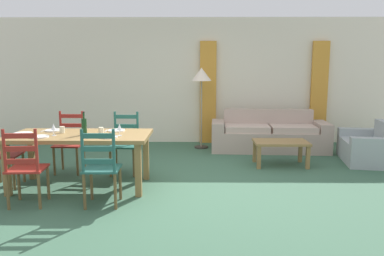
# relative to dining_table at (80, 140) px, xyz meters

# --- Properties ---
(ground_plane) EXTENTS (9.60, 9.60, 0.02)m
(ground_plane) POSITION_rel_dining_table_xyz_m (1.25, 0.00, -0.67)
(ground_plane) COLOR #385E46
(wall_far) EXTENTS (9.60, 0.16, 2.70)m
(wall_far) POSITION_rel_dining_table_xyz_m (1.25, 3.30, 0.69)
(wall_far) COLOR beige
(wall_far) RESTS_ON ground_plane
(curtain_panel_left) EXTENTS (0.35, 0.08, 2.20)m
(curtain_panel_left) POSITION_rel_dining_table_xyz_m (1.85, 3.16, 0.44)
(curtain_panel_left) COLOR gold
(curtain_panel_left) RESTS_ON ground_plane
(curtain_panel_right) EXTENTS (0.35, 0.08, 2.20)m
(curtain_panel_right) POSITION_rel_dining_table_xyz_m (4.25, 3.16, 0.44)
(curtain_panel_right) COLOR gold
(curtain_panel_right) RESTS_ON ground_plane
(dining_table) EXTENTS (1.90, 0.96, 0.75)m
(dining_table) POSITION_rel_dining_table_xyz_m (0.00, 0.00, 0.00)
(dining_table) COLOR olive
(dining_table) RESTS_ON ground_plane
(dining_chair_near_left) EXTENTS (0.45, 0.43, 0.96)m
(dining_chair_near_left) POSITION_rel_dining_table_xyz_m (-0.44, -0.74, -0.19)
(dining_chair_near_left) COLOR maroon
(dining_chair_near_left) RESTS_ON ground_plane
(dining_chair_near_right) EXTENTS (0.43, 0.41, 0.96)m
(dining_chair_near_right) POSITION_rel_dining_table_xyz_m (0.46, -0.73, -0.19)
(dining_chair_near_right) COLOR #245A51
(dining_chair_near_right) RESTS_ON ground_plane
(dining_chair_far_left) EXTENTS (0.43, 0.41, 0.96)m
(dining_chair_far_left) POSITION_rel_dining_table_xyz_m (-0.41, 0.79, -0.19)
(dining_chair_far_left) COLOR maroon
(dining_chair_far_left) RESTS_ON ground_plane
(dining_chair_far_right) EXTENTS (0.44, 0.42, 0.96)m
(dining_chair_far_right) POSITION_rel_dining_table_xyz_m (0.48, 0.72, -0.19)
(dining_chair_far_right) COLOR #225D51
(dining_chair_far_right) RESTS_ON ground_plane
(dining_chair_head_west) EXTENTS (0.43, 0.45, 0.96)m
(dining_chair_head_west) POSITION_rel_dining_table_xyz_m (-1.12, 0.02, -0.19)
(dining_chair_head_west) COLOR maroon
(dining_chair_head_west) RESTS_ON ground_plane
(dinner_plate_near_left) EXTENTS (0.24, 0.24, 0.02)m
(dinner_plate_near_left) POSITION_rel_dining_table_xyz_m (-0.45, -0.25, 0.10)
(dinner_plate_near_left) COLOR white
(dinner_plate_near_left) RESTS_ON dining_table
(fork_near_left) EXTENTS (0.03, 0.17, 0.01)m
(fork_near_left) POSITION_rel_dining_table_xyz_m (-0.60, -0.25, 0.09)
(fork_near_left) COLOR silver
(fork_near_left) RESTS_ON dining_table
(dinner_plate_near_right) EXTENTS (0.24, 0.24, 0.02)m
(dinner_plate_near_right) POSITION_rel_dining_table_xyz_m (0.45, -0.25, 0.10)
(dinner_plate_near_right) COLOR white
(dinner_plate_near_right) RESTS_ON dining_table
(fork_near_right) EXTENTS (0.02, 0.17, 0.01)m
(fork_near_right) POSITION_rel_dining_table_xyz_m (0.30, -0.25, 0.09)
(fork_near_right) COLOR silver
(fork_near_right) RESTS_ON dining_table
(dinner_plate_far_left) EXTENTS (0.24, 0.24, 0.02)m
(dinner_plate_far_left) POSITION_rel_dining_table_xyz_m (-0.45, 0.25, 0.10)
(dinner_plate_far_left) COLOR white
(dinner_plate_far_left) RESTS_ON dining_table
(fork_far_left) EXTENTS (0.03, 0.17, 0.01)m
(fork_far_left) POSITION_rel_dining_table_xyz_m (-0.60, 0.25, 0.09)
(fork_far_left) COLOR silver
(fork_far_left) RESTS_ON dining_table
(dinner_plate_far_right) EXTENTS (0.24, 0.24, 0.02)m
(dinner_plate_far_right) POSITION_rel_dining_table_xyz_m (0.45, 0.25, 0.10)
(dinner_plate_far_right) COLOR white
(dinner_plate_far_right) RESTS_ON dining_table
(fork_far_right) EXTENTS (0.02, 0.17, 0.01)m
(fork_far_right) POSITION_rel_dining_table_xyz_m (0.30, 0.25, 0.09)
(fork_far_right) COLOR silver
(fork_far_right) RESTS_ON dining_table
(dinner_plate_head_west) EXTENTS (0.24, 0.24, 0.02)m
(dinner_plate_head_west) POSITION_rel_dining_table_xyz_m (-0.78, 0.00, 0.10)
(dinner_plate_head_west) COLOR white
(dinner_plate_head_west) RESTS_ON dining_table
(fork_head_west) EXTENTS (0.03, 0.17, 0.01)m
(fork_head_west) POSITION_rel_dining_table_xyz_m (-0.93, 0.00, 0.09)
(fork_head_west) COLOR silver
(fork_head_west) RESTS_ON dining_table
(wine_bottle) EXTENTS (0.07, 0.07, 0.32)m
(wine_bottle) POSITION_rel_dining_table_xyz_m (0.08, -0.05, 0.20)
(wine_bottle) COLOR #143819
(wine_bottle) RESTS_ON dining_table
(wine_glass_near_left) EXTENTS (0.06, 0.06, 0.16)m
(wine_glass_near_left) POSITION_rel_dining_table_xyz_m (-0.31, -0.12, 0.20)
(wine_glass_near_left) COLOR white
(wine_glass_near_left) RESTS_ON dining_table
(wine_glass_near_right) EXTENTS (0.06, 0.06, 0.16)m
(wine_glass_near_right) POSITION_rel_dining_table_xyz_m (0.57, -0.12, 0.20)
(wine_glass_near_right) COLOR white
(wine_glass_near_right) RESTS_ON dining_table
(coffee_cup_primary) EXTENTS (0.07, 0.07, 0.09)m
(coffee_cup_primary) POSITION_rel_dining_table_xyz_m (0.29, 0.03, 0.13)
(coffee_cup_primary) COLOR beige
(coffee_cup_primary) RESTS_ON dining_table
(coffee_cup_secondary) EXTENTS (0.07, 0.07, 0.09)m
(coffee_cup_secondary) POSITION_rel_dining_table_xyz_m (-0.27, 0.09, 0.13)
(coffee_cup_secondary) COLOR beige
(coffee_cup_secondary) RESTS_ON dining_table
(couch) EXTENTS (2.32, 0.92, 0.80)m
(couch) POSITION_rel_dining_table_xyz_m (3.05, 2.43, -0.37)
(couch) COLOR tan
(couch) RESTS_ON ground_plane
(coffee_table) EXTENTS (0.90, 0.56, 0.42)m
(coffee_table) POSITION_rel_dining_table_xyz_m (3.02, 1.21, -0.31)
(coffee_table) COLOR olive
(coffee_table) RESTS_ON ground_plane
(armchair_upholstered) EXTENTS (0.97, 1.27, 0.72)m
(armchair_upholstered) POSITION_rel_dining_table_xyz_m (4.66, 1.45, -0.41)
(armchair_upholstered) COLOR #99A3A4
(armchair_upholstered) RESTS_ON ground_plane
(standing_lamp) EXTENTS (0.40, 0.40, 1.64)m
(standing_lamp) POSITION_rel_dining_table_xyz_m (1.70, 2.61, 0.75)
(standing_lamp) COLOR #332D28
(standing_lamp) RESTS_ON ground_plane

